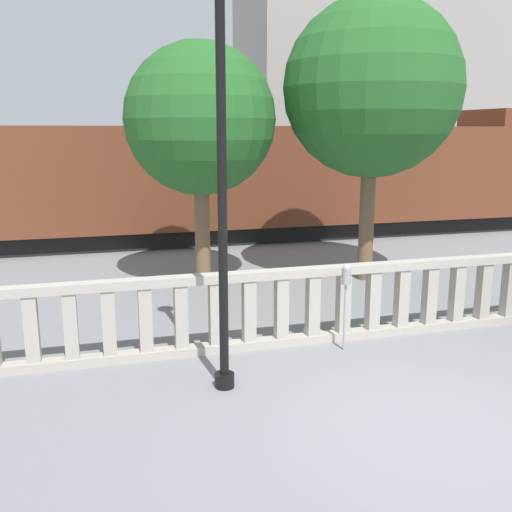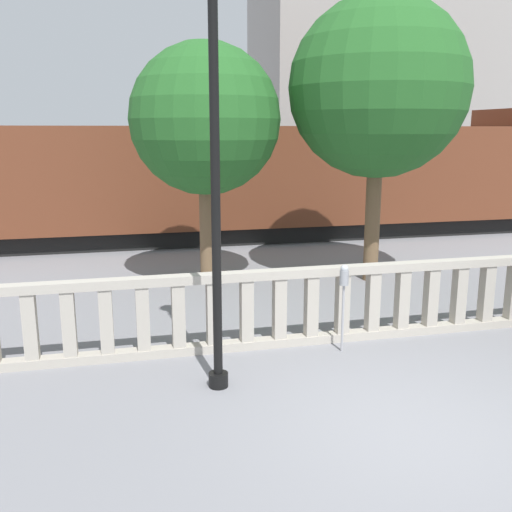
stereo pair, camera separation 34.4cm
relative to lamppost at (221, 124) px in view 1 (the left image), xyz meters
name	(u,v)px [view 1 (the left image)]	position (x,y,z in m)	size (l,w,h in m)	color
ground_plane	(421,427)	(2.06, -1.70, -3.57)	(160.00, 160.00, 0.00)	slate
balustrade	(328,304)	(2.06, 1.29, -2.92)	(15.63, 0.24, 1.30)	#ADA599
lamppost	(221,124)	(0.00, 0.00, 0.00)	(0.34, 0.34, 6.24)	black
parking_meter	(346,283)	(2.16, 0.83, -2.45)	(0.14, 0.14, 1.44)	#99999E
train_near	(204,181)	(1.69, 10.80, -1.67)	(26.39, 2.99, 4.21)	black
building_block	(374,54)	(12.42, 20.76, 3.74)	(13.36, 6.47, 14.61)	gray
tree_left	(372,89)	(4.50, 4.91, 0.84)	(4.01, 4.01, 6.43)	brown
tree_right	(200,120)	(0.69, 5.50, 0.15)	(3.33, 3.33, 5.40)	brown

